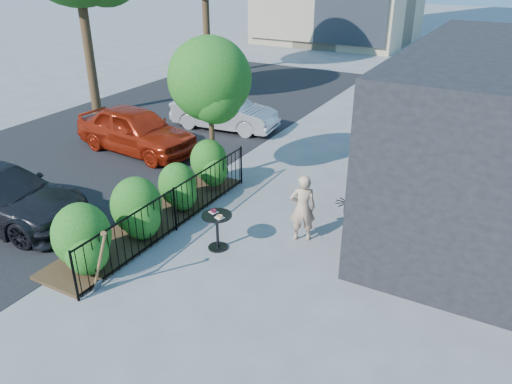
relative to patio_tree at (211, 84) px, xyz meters
The scene contains 11 objects.
ground 4.50m from the patio_tree, 50.96° to the right, with size 120.00×120.00×0.00m, color gray.
fence 3.61m from the patio_tree, 75.06° to the right, with size 0.05×6.05×1.10m.
planting_bed 3.88m from the patio_tree, 89.26° to the right, with size 1.30×6.00×0.08m, color #382616.
shrubs 3.37m from the patio_tree, 87.08° to the right, with size 1.10×5.60×1.24m.
patio_tree is the anchor object (origin of this frame).
street 5.51m from the patio_tree, behind, with size 9.00×30.00×0.01m, color black.
cafe_table 4.18m from the patio_tree, 55.67° to the right, with size 0.66×0.66×0.88m.
woman 4.33m from the patio_tree, 26.22° to the right, with size 0.57×0.38×1.58m, color tan.
shovel 5.85m from the patio_tree, 79.65° to the right, with size 0.51×0.19×1.45m.
car_red 4.11m from the patio_tree, 167.46° to the left, with size 1.72×4.28×1.46m, color #AA240E.
car_silver 5.10m from the patio_tree, 118.57° to the left, with size 1.36×3.89×1.28m, color #BABABF.
Camera 1 is at (5.03, -7.96, 5.89)m, focal length 35.00 mm.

